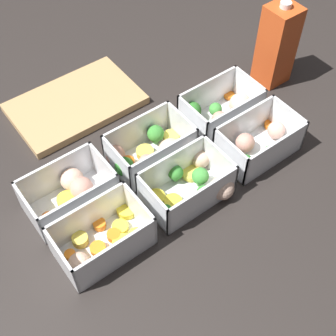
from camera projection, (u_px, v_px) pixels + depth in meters
The scene contains 9 objects.
ground_plane at pixel (168, 177), 0.93m from camera, with size 4.00×4.00×0.00m, color #282321.
container_near_left at pixel (101, 241), 0.81m from camera, with size 0.18×0.11×0.08m.
container_near_center at pixel (193, 185), 0.89m from camera, with size 0.17×0.13×0.08m.
container_near_right at pixel (258, 143), 0.95m from camera, with size 0.17×0.10×0.08m.
container_far_left at pixel (73, 192), 0.88m from camera, with size 0.16×0.11×0.08m.
container_far_center at pixel (150, 152), 0.94m from camera, with size 0.17×0.11×0.08m.
container_far_right at pixel (221, 110), 1.01m from camera, with size 0.16×0.11×0.08m.
juice_carton at pixel (277, 45), 1.04m from camera, with size 0.07×0.07×0.20m.
cutting_board at pixel (76, 104), 1.05m from camera, with size 0.28×0.18×0.02m.
Camera 1 is at (-0.34, -0.45, 0.74)m, focal length 50.00 mm.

